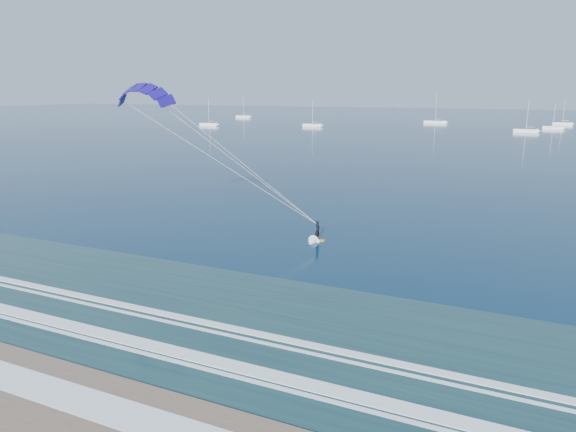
% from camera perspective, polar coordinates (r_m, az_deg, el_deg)
% --- Properties ---
extents(ground, '(900.00, 900.00, 0.00)m').
position_cam_1_polar(ground, '(30.53, -24.49, -16.82)').
color(ground, '#083146').
rests_on(ground, ground).
extents(kitesurfer_rig, '(20.67, 9.23, 16.66)m').
position_cam_1_polar(kitesurfer_rig, '(51.02, -6.49, 6.49)').
color(kitesurfer_rig, '#C68B17').
rests_on(kitesurfer_rig, ground).
extents(sailboat_0, '(8.66, 2.40, 11.79)m').
position_cam_1_polar(sailboat_0, '(228.94, -8.75, 10.04)').
color(sailboat_0, white).
rests_on(sailboat_0, ground).
extents(sailboat_1, '(8.24, 2.40, 11.38)m').
position_cam_1_polar(sailboat_1, '(221.47, 2.75, 10.06)').
color(sailboat_1, white).
rests_on(sailboat_1, ground).
extents(sailboat_2, '(10.27, 2.40, 13.63)m').
position_cam_1_polar(sailboat_2, '(253.90, 16.04, 10.02)').
color(sailboat_2, white).
rests_on(sailboat_2, ground).
extents(sailboat_3, '(8.45, 2.40, 11.76)m').
position_cam_1_polar(sailboat_3, '(209.52, 24.92, 8.61)').
color(sailboat_3, white).
rests_on(sailboat_3, ground).
extents(sailboat_4, '(8.04, 2.40, 11.02)m').
position_cam_1_polar(sailboat_4, '(261.50, 28.18, 9.04)').
color(sailboat_4, white).
rests_on(sailboat_4, ground).
extents(sailboat_7, '(7.47, 2.40, 10.08)m').
position_cam_1_polar(sailboat_7, '(231.65, 27.35, 8.72)').
color(sailboat_7, white).
rests_on(sailboat_7, ground).
extents(sailboat_8, '(8.85, 2.40, 13.34)m').
position_cam_1_polar(sailboat_8, '(297.17, -4.96, 10.97)').
color(sailboat_8, white).
rests_on(sailboat_8, ground).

